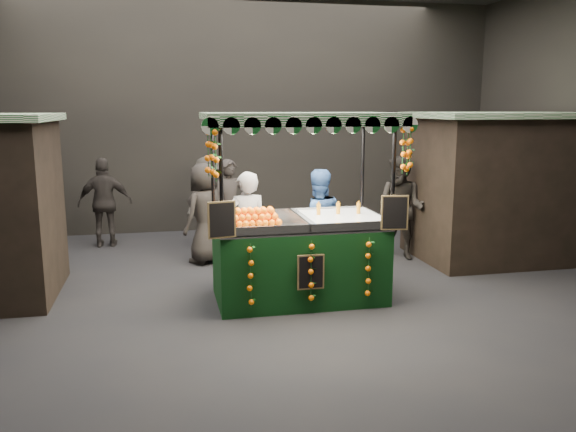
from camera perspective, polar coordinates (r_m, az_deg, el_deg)
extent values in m
plane|color=black|center=(8.31, -1.59, -8.23)|extent=(12.00, 12.00, 0.00)
cube|color=black|center=(12.81, -5.86, 9.76)|extent=(12.00, 0.10, 5.00)
cube|color=black|center=(3.09, 15.75, 6.70)|extent=(12.00, 0.10, 5.00)
cube|color=black|center=(11.02, 19.94, 2.51)|extent=(2.80, 2.00, 2.50)
cube|color=#104B18|center=(10.92, 20.37, 9.27)|extent=(3.00, 2.20, 0.10)
cube|color=black|center=(8.22, 1.07, -4.60)|extent=(2.32, 1.27, 1.06)
cube|color=#B9BBC1|center=(8.09, 1.09, -0.85)|extent=(2.32, 1.27, 0.04)
cylinder|color=black|center=(7.29, -6.48, -0.68)|extent=(0.05, 0.05, 2.53)
cylinder|color=black|center=(7.84, 10.18, 0.02)|extent=(0.05, 0.05, 2.53)
cylinder|color=black|center=(8.47, -7.31, 0.89)|extent=(0.05, 0.05, 2.53)
cylinder|color=black|center=(8.94, 7.26, 1.41)|extent=(0.05, 0.05, 2.53)
cube|color=#104B18|center=(7.93, 1.12, 9.82)|extent=(2.59, 1.53, 0.08)
cube|color=silver|center=(8.25, 5.37, -0.23)|extent=(1.03, 1.14, 0.08)
cube|color=black|center=(7.22, -6.52, -0.37)|extent=(0.36, 0.10, 0.46)
cube|color=black|center=(7.77, 10.44, 0.32)|extent=(0.36, 0.10, 0.46)
cube|color=black|center=(7.57, 2.26, -5.52)|extent=(0.36, 0.03, 0.46)
imported|color=slate|center=(8.77, -4.08, -1.31)|extent=(0.69, 0.51, 1.75)
imported|color=#2A4B88|center=(9.20, 2.91, -0.77)|extent=(0.84, 0.66, 1.74)
imported|color=#292421|center=(10.73, -5.69, 0.89)|extent=(0.72, 0.57, 1.76)
imported|color=black|center=(10.53, 11.00, 0.79)|extent=(1.12, 1.13, 1.84)
imported|color=#2C2724|center=(11.79, -17.54, 1.27)|extent=(1.02, 0.43, 1.73)
imported|color=#2E2A25|center=(11.40, -7.77, 1.41)|extent=(1.30, 1.20, 1.75)
imported|color=black|center=(10.16, -8.14, 0.26)|extent=(1.00, 0.99, 1.75)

